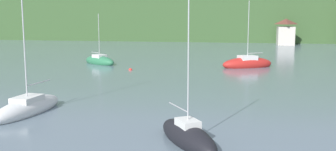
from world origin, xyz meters
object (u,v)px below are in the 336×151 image
(sailboat_near_1, at_px, (188,136))
(sailboat_far_3, at_px, (247,64))
(shore_building_west, at_px, (286,32))
(sailboat_near_7, at_px, (28,108))
(sailboat_far_0, at_px, (100,61))
(mooring_buoy_far, at_px, (130,70))

(sailboat_near_1, xyz_separation_m, sailboat_far_3, (2.88, 30.08, 0.11))
(shore_building_west, distance_m, sailboat_near_1, 74.81)
(sailboat_near_1, xyz_separation_m, sailboat_near_7, (-10.72, 3.79, 0.02))
(sailboat_far_0, distance_m, sailboat_far_3, 19.05)
(sailboat_far_3, bearing_deg, shore_building_west, -129.94)
(sailboat_near_7, bearing_deg, shore_building_west, 166.77)
(sailboat_far_3, bearing_deg, sailboat_near_1, 55.73)
(shore_building_west, relative_size, sailboat_far_3, 0.71)
(shore_building_west, relative_size, mooring_buoy_far, 13.50)
(sailboat_near_1, distance_m, sailboat_near_7, 11.37)
(sailboat_far_0, bearing_deg, sailboat_far_3, 35.09)
(sailboat_far_3, relative_size, mooring_buoy_far, 19.10)
(shore_building_west, relative_size, sailboat_near_7, 0.61)
(sailboat_far_0, distance_m, sailboat_near_1, 33.92)
(sailboat_near_1, height_order, sailboat_far_3, sailboat_far_3)
(shore_building_west, height_order, sailboat_far_0, sailboat_far_0)
(shore_building_west, height_order, sailboat_near_1, sailboat_near_1)
(sailboat_near_1, xyz_separation_m, mooring_buoy_far, (-10.40, 24.76, -0.34))
(sailboat_far_3, xyz_separation_m, mooring_buoy_far, (-13.29, -5.32, -0.45))
(sailboat_far_0, bearing_deg, sailboat_near_1, -27.24)
(shore_building_west, relative_size, sailboat_far_0, 0.87)
(sailboat_far_3, bearing_deg, sailboat_far_0, -28.00)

